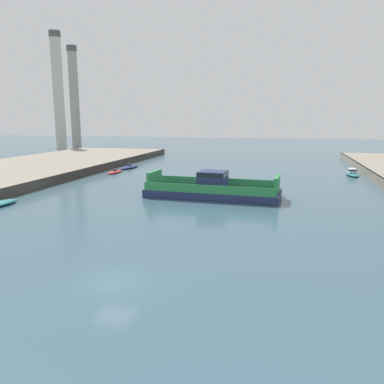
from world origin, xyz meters
TOP-DOWN VIEW (x-y plane):
  - ground_plane at (0.00, 0.00)m, footprint 400.00×400.00m
  - chain_ferry at (1.17, 28.97)m, footprint 18.59×7.45m
  - moored_boat_near_left at (-22.59, 55.74)m, footprint 3.09×7.02m
  - moored_boat_far_left at (-22.40, 47.98)m, footprint 1.93×5.21m
  - moored_boat_far_right at (23.24, 55.33)m, footprint 2.36×5.85m
  - smokestack_distant_a at (-65.44, 96.86)m, footprint 3.77×3.77m
  - smokestack_distant_b at (-66.48, 108.68)m, footprint 3.61×3.61m

SIDE VIEW (x-z plane):
  - ground_plane at x=0.00m, z-range 0.00..0.00m
  - moored_boat_far_left at x=-22.40m, z-range -0.23..0.65m
  - moored_boat_near_left at x=-22.59m, z-range -0.24..0.75m
  - moored_boat_far_right at x=23.24m, z-range -0.18..1.17m
  - chain_ferry at x=1.17m, z-range -0.71..2.91m
  - smokestack_distant_b at x=-66.48m, z-range 1.04..37.93m
  - smokestack_distant_a at x=-65.44m, z-range 1.05..40.45m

